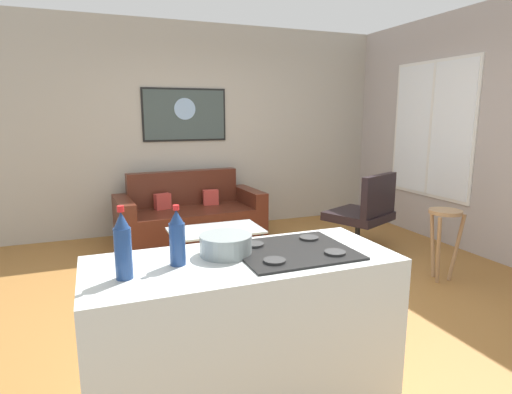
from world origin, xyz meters
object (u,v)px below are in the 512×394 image
bar_stool (444,228)px  wall_painting (185,115)px  mixing_bowl (226,245)px  soda_bottle (123,246)px  coffee_table (216,232)px  soda_bottle_2 (177,238)px  armchair (365,213)px  couch (190,217)px

bar_stool → wall_painting: 3.51m
mixing_bowl → soda_bottle: bearing=-164.3°
coffee_table → bar_stool: (1.93, -1.20, 0.16)m
soda_bottle_2 → wall_painting: bearing=77.3°
coffee_table → soda_bottle: size_ratio=2.95×
mixing_bowl → wall_painting: size_ratio=0.24×
coffee_table → armchair: 1.81m
wall_painting → soda_bottle: bearing=-105.9°
coffee_table → mixing_bowl: bearing=-104.3°
bar_stool → soda_bottle_2: (-2.75, -1.04, 0.49)m
mixing_bowl → armchair: bearing=41.3°
armchair → coffee_table: bearing=176.7°
coffee_table → soda_bottle_2: soda_bottle_2 is taller
couch → wall_painting: wall_painting is taller
soda_bottle → wall_painting: size_ratio=0.29×
mixing_bowl → wall_painting: bearing=81.0°
mixing_bowl → coffee_table: bearing=75.7°
armchair → soda_bottle_2: soda_bottle_2 is taller
coffee_table → mixing_bowl: mixing_bowl is taller
coffee_table → soda_bottle_2: bearing=-110.0°
bar_stool → wall_painting: bearing=124.6°
soda_bottle → soda_bottle_2: bearing=19.2°
couch → soda_bottle: 3.63m
bar_stool → wall_painting: (-1.90, 2.75, 1.06)m
soda_bottle → coffee_table: bearing=65.3°
soda_bottle → soda_bottle_2: size_ratio=1.12×
soda_bottle_2 → armchair: bearing=39.1°
armchair → couch: bearing=147.5°
wall_painting → soda_bottle_2: bearing=-102.7°
wall_painting → mixing_bowl: bearing=-99.0°
coffee_table → soda_bottle_2: size_ratio=3.30×
wall_painting → armchair: bearing=-43.0°
soda_bottle_2 → mixing_bowl: 0.28m
mixing_bowl → wall_painting: (0.59, 3.74, 0.65)m
couch → bar_stool: (1.97, -2.28, 0.24)m
armchair → wall_painting: size_ratio=0.81×
armchair → soda_bottle_2: bearing=-140.9°
bar_stool → coffee_table: bearing=148.1°
coffee_table → mixing_bowl: 2.33m
couch → armchair: 2.20m
mixing_bowl → couch: bearing=81.0°
bar_stool → armchair: bearing=96.4°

